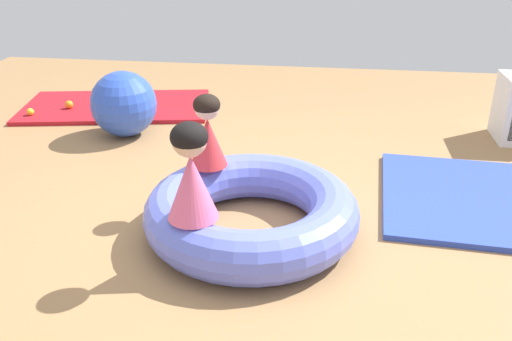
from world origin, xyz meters
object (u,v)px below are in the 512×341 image
play_ball_pink (109,100)px  child_in_pink (191,173)px  inflatable_cushion (251,211)px  exercise_ball_large (124,104)px  child_in_red (208,131)px  play_ball_yellow (30,112)px  play_ball_teal (140,89)px  play_ball_red (145,105)px  play_ball_orange (69,105)px

play_ball_pink → child_in_pink: bearing=-59.2°
inflatable_cushion → exercise_ball_large: 2.01m
child_in_pink → play_ball_pink: (-1.54, 2.59, -0.49)m
child_in_pink → exercise_ball_large: size_ratio=0.94×
child_in_red → play_ball_yellow: (-2.08, 1.45, -0.46)m
play_ball_teal → exercise_ball_large: size_ratio=0.15×
child_in_pink → play_ball_red: child_in_pink is taller
child_in_red → play_ball_yellow: 2.58m
play_ball_yellow → exercise_ball_large: (1.06, -0.27, 0.21)m
play_ball_teal → play_ball_pink: size_ratio=1.26×
inflatable_cushion → child_in_pink: 0.61m
child_in_pink → play_ball_orange: bearing=-117.7°
play_ball_teal → play_ball_yellow: play_ball_teal is taller
play_ball_yellow → play_ball_pink: bearing=37.6°
inflatable_cushion → play_ball_yellow: 2.99m
play_ball_orange → play_ball_pink: 0.39m
play_ball_pink → exercise_ball_large: (0.46, -0.74, 0.21)m
inflatable_cushion → child_in_red: 0.59m
inflatable_cushion → child_in_pink: child_in_pink is taller
inflatable_cushion → exercise_ball_large: bearing=132.1°
play_ball_teal → play_ball_red: 0.59m
play_ball_teal → exercise_ball_large: exercise_ball_large is taller
child_in_pink → play_ball_yellow: bearing=-110.7°
play_ball_teal → exercise_ball_large: bearing=-77.1°
play_ball_red → exercise_ball_large: exercise_ball_large is taller
child_in_red → play_ball_orange: bearing=176.5°
child_in_red → child_in_pink: size_ratio=0.88×
play_ball_teal → exercise_ball_large: 1.16m
child_in_pink → play_ball_teal: child_in_pink is taller
play_ball_orange → exercise_ball_large: 0.96m
child_in_pink → exercise_ball_large: child_in_pink is taller
child_in_pink → play_ball_orange: (-1.87, 2.37, -0.48)m
child_in_pink → exercise_ball_large: 2.17m
child_in_pink → play_ball_yellow: child_in_pink is taller
child_in_pink → play_ball_yellow: size_ratio=7.95×
play_ball_teal → play_ball_pink: (-0.20, -0.38, -0.01)m
inflatable_cushion → play_ball_orange: inflatable_cushion is taller
play_ball_yellow → play_ball_red: bearing=15.9°
play_ball_pink → exercise_ball_large: exercise_ball_large is taller
child_in_red → play_ball_red: (-1.03, 1.75, -0.44)m
child_in_pink → exercise_ball_large: bearing=-125.6°
play_ball_pink → play_ball_orange: bearing=-146.0°
child_in_pink → play_ball_teal: bearing=-131.6°
child_in_red → play_ball_teal: bearing=158.9°
play_ball_orange → play_ball_red: bearing=4.0°
play_ball_pink → inflatable_cushion: bearing=-50.9°
child_in_red → play_ball_teal: (-1.28, 2.29, -0.45)m
inflatable_cushion → exercise_ball_large: exercise_ball_large is taller
play_ball_red → play_ball_yellow: bearing=-164.1°
inflatable_cushion → play_ball_red: size_ratio=12.40×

